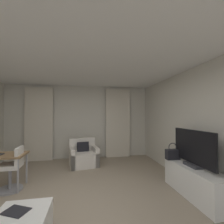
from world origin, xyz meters
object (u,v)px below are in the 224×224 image
(magazine_open, at_px, (16,211))
(handbag_primary, at_px, (173,154))
(desk_chair, at_px, (12,171))
(tv_console, at_px, (194,182))
(armchair, at_px, (83,156))
(tv_flatscreen, at_px, (193,149))

(magazine_open, relative_size, handbag_primary, 0.92)
(desk_chair, bearing_deg, tv_console, -14.08)
(handbag_primary, bearing_deg, armchair, 139.42)
(tv_flatscreen, distance_m, handbag_primary, 0.56)
(tv_console, xyz_separation_m, tv_flatscreen, (0.00, 0.03, 0.62))
(desk_chair, distance_m, handbag_primary, 3.45)
(desk_chair, xyz_separation_m, magazine_open, (0.67, -1.49, 0.01))
(magazine_open, bearing_deg, desk_chair, 114.16)
(armchair, relative_size, tv_flatscreen, 0.85)
(armchair, bearing_deg, magazine_open, -105.36)
(armchair, height_order, handbag_primary, handbag_primary)
(desk_chair, bearing_deg, armchair, 42.80)
(armchair, height_order, tv_console, armchair)
(tv_console, distance_m, handbag_primary, 0.68)
(desk_chair, bearing_deg, handbag_primary, -5.92)
(armchair, relative_size, handbag_primary, 2.54)
(magazine_open, xyz_separation_m, tv_console, (2.87, 0.60, -0.13))
(tv_console, bearing_deg, tv_flatscreen, 90.00)
(armchair, distance_m, tv_flatscreen, 3.10)
(handbag_primary, bearing_deg, tv_flatscreen, -76.24)
(armchair, xyz_separation_m, desk_chair, (-1.44, -1.34, 0.12))
(magazine_open, relative_size, tv_flatscreen, 0.31)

